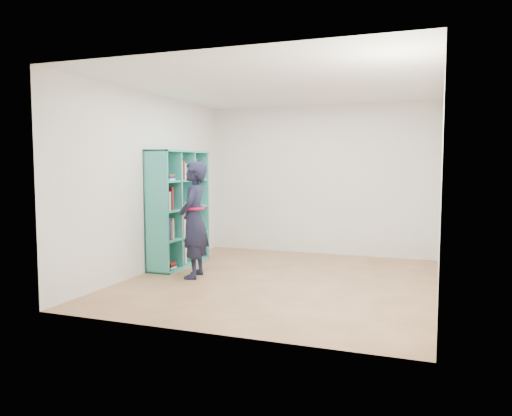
% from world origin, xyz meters
% --- Properties ---
extents(floor, '(4.50, 4.50, 0.00)m').
position_xyz_m(floor, '(0.00, 0.00, 0.00)').
color(floor, brown).
rests_on(floor, ground).
extents(ceiling, '(4.50, 4.50, 0.00)m').
position_xyz_m(ceiling, '(0.00, 0.00, 2.60)').
color(ceiling, white).
rests_on(ceiling, wall_back).
extents(wall_left, '(0.02, 4.50, 2.60)m').
position_xyz_m(wall_left, '(-2.00, 0.00, 1.30)').
color(wall_left, silver).
rests_on(wall_left, floor).
extents(wall_right, '(0.02, 4.50, 2.60)m').
position_xyz_m(wall_right, '(2.00, 0.00, 1.30)').
color(wall_right, silver).
rests_on(wall_right, floor).
extents(wall_back, '(4.00, 0.02, 2.60)m').
position_xyz_m(wall_back, '(0.00, 2.25, 1.30)').
color(wall_back, silver).
rests_on(wall_back, floor).
extents(wall_front, '(4.00, 0.02, 2.60)m').
position_xyz_m(wall_front, '(0.00, -2.25, 1.30)').
color(wall_front, silver).
rests_on(wall_front, floor).
extents(bookshelf, '(0.39, 1.34, 1.79)m').
position_xyz_m(bookshelf, '(-1.82, 0.45, 0.86)').
color(bookshelf, teal).
rests_on(bookshelf, floor).
extents(person, '(0.51, 0.66, 1.62)m').
position_xyz_m(person, '(-1.20, -0.21, 0.81)').
color(person, black).
rests_on(person, floor).
extents(smartphone, '(0.04, 0.09, 0.13)m').
position_xyz_m(smartphone, '(-1.37, -0.15, 0.91)').
color(smartphone, silver).
rests_on(smartphone, person).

